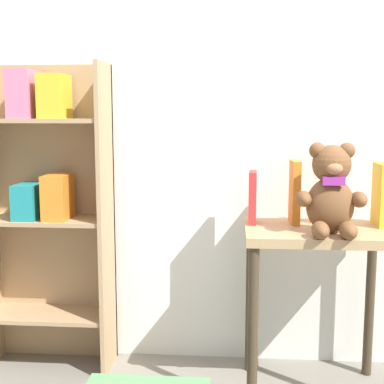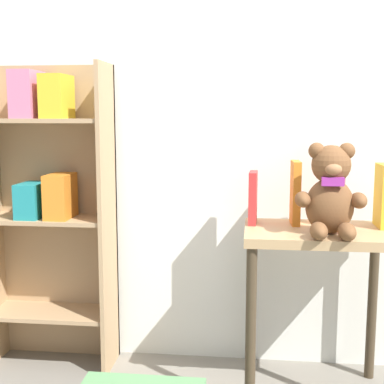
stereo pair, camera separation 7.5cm
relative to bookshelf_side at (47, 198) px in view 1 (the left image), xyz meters
name	(u,v)px [view 1 (the left image)]	position (x,y,z in m)	size (l,w,h in m)	color
wall_back	(241,84)	(0.84, 0.14, 0.49)	(4.80, 0.06, 2.50)	silver
bookshelf_side	(47,198)	(0.00, 0.00, 0.00)	(0.55, 0.25, 1.33)	tan
display_table	(317,261)	(1.14, -0.17, -0.21)	(0.57, 0.40, 0.68)	tan
teddy_bear	(331,193)	(1.17, -0.26, 0.08)	(0.26, 0.24, 0.34)	brown
book_standing_red	(253,197)	(0.89, -0.08, 0.03)	(0.03, 0.13, 0.21)	red
book_standing_orange	(295,192)	(1.06, -0.08, 0.05)	(0.03, 0.13, 0.26)	orange
book_standing_pink	(338,194)	(1.23, -0.09, 0.04)	(0.03, 0.11, 0.24)	#D17093
book_standing_yellow	(381,195)	(1.40, -0.10, 0.05)	(0.04, 0.14, 0.25)	gold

